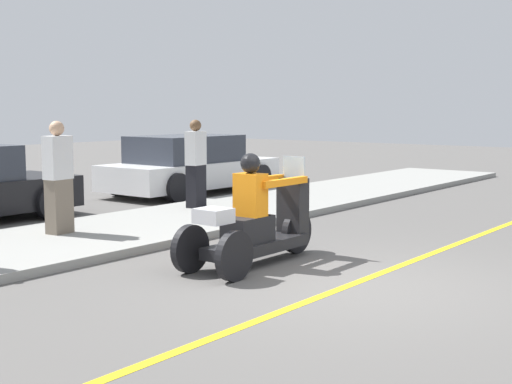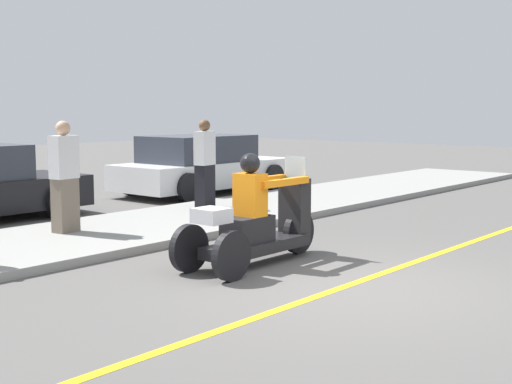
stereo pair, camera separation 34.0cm
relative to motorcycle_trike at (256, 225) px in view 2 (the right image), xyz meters
The scene contains 7 objects.
ground_plane 1.63m from the motorcycle_trike, 98.23° to the right, with size 60.00×60.00×0.00m, color #565451.
lane_stripe 1.62m from the motorcycle_trike, 90.35° to the right, with size 24.00×0.12×0.01m.
sidewalk_strip 3.11m from the motorcycle_trike, 94.13° to the left, with size 28.00×2.80×0.12m.
motorcycle_trike is the anchor object (origin of this frame).
spectator_by_tree 3.47m from the motorcycle_trike, 99.10° to the left, with size 0.43×0.29×1.72m.
spectator_end_of_line 4.68m from the motorcycle_trike, 52.25° to the left, with size 0.44×0.30×1.69m.
parked_car_lot_left 7.96m from the motorcycle_trike, 49.28° to the left, with size 4.57×2.06×1.39m.
Camera 2 is at (-6.80, -4.33, 2.04)m, focal length 50.00 mm.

